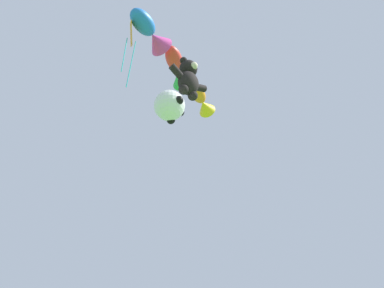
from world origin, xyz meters
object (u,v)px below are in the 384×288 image
fish_kite_crimson (177,69)px  soccer_ball_kite (170,106)px  teddy_bear_kite (188,79)px  fish_kite_tangerine (201,100)px  fish_kite_cobalt (150,32)px  diamond_kite (131,38)px

fish_kite_crimson → soccer_ball_kite: bearing=-135.3°
teddy_bear_kite → fish_kite_tangerine: bearing=38.5°
fish_kite_crimson → teddy_bear_kite: bearing=-122.1°
teddy_bear_kite → fish_kite_cobalt: bearing=119.0°
fish_kite_crimson → fish_kite_cobalt: 2.13m
soccer_ball_kite → fish_kite_cobalt: size_ratio=0.48×
soccer_ball_kite → fish_kite_tangerine: fish_kite_tangerine is taller
teddy_bear_kite → diamond_kite: 3.20m
soccer_ball_kite → fish_kite_cobalt: (-0.04, 1.31, 4.66)m
fish_kite_tangerine → diamond_kite: fish_kite_tangerine is taller
teddy_bear_kite → fish_kite_crimson: size_ratio=0.75×
teddy_bear_kite → diamond_kite: size_ratio=0.51×
fish_kite_tangerine → fish_kite_crimson: (-2.05, -0.62, 0.05)m
fish_kite_tangerine → fish_kite_crimson: fish_kite_crimson is taller
fish_kite_cobalt → fish_kite_tangerine: bearing=17.3°
diamond_kite → teddy_bear_kite: bearing=-50.1°
teddy_bear_kite → fish_kite_crimson: 3.82m
fish_kite_cobalt → diamond_kite: fish_kite_cobalt is taller
fish_kite_crimson → fish_kite_cobalt: size_ratio=1.01×
fish_kite_tangerine → fish_kite_cobalt: (-4.08, -1.27, 0.08)m
soccer_ball_kite → diamond_kite: (-0.67, 1.61, 3.99)m
fish_kite_cobalt → teddy_bear_kite: bearing=-61.0°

